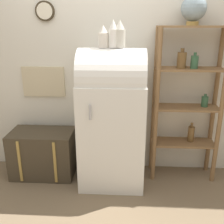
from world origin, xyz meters
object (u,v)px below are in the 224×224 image
Objects in this scene: refrigerator at (112,116)px; vase_left at (103,37)px; suitcase_trunk at (43,153)px; vase_right at (120,35)px; globe at (194,9)px; vase_center at (113,35)px.

refrigerator is 7.02× the size of vase_left.
suitcase_trunk is 1.65m from vase_right.
suitcase_trunk is at bearing 175.77° from vase_right.
globe is (1.65, 0.09, 1.62)m from suitcase_trunk.
vase_center is at bearing -167.93° from globe.
globe is at bearing 10.08° from vase_left.
refrigerator is 0.84m from vase_left.
vase_right is at bearing 0.02° from vase_left.
suitcase_trunk is 2.71× the size of vase_center.
vase_right is at bearing -167.72° from globe.
vase_center reaches higher than refrigerator.
vase_left is (-0.90, -0.16, -0.27)m from globe.
vase_right is at bearing -4.23° from suitcase_trunk.
refrigerator is 0.98m from suitcase_trunk.
refrigerator is 2.07× the size of suitcase_trunk.
globe is at bearing 12.28° from vase_right.
suitcase_trunk is 1.62m from vase_center.
vase_left is at bearing -179.98° from vase_right.
suitcase_trunk is 3.39× the size of vase_left.
globe reaches higher than vase_right.
globe reaches higher than refrigerator.
globe is 1.09× the size of vase_right.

